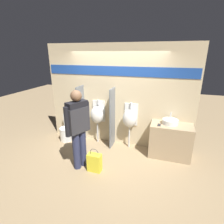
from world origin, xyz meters
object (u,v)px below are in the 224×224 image
Objects in this scene: cell_phone at (159,125)px; toilet at (67,129)px; sink_basin at (170,122)px; urinal_near_counter at (97,115)px; shopping_bag at (94,162)px; urinal_far at (130,119)px; person_in_vest at (78,125)px.

cell_phone is 0.16× the size of toilet.
urinal_near_counter is (-1.92, 0.07, -0.07)m from sink_basin.
cell_phone is 1.72m from shopping_bag.
urinal_near_counter reaches higher than shopping_bag.
urinal_far reaches higher than toilet.
cell_phone is 2.66m from toilet.
shopping_bag is (1.36, -1.11, -0.10)m from toilet.
person_in_vest reaches higher than toilet.
urinal_far is at bearing 68.60° from shopping_bag.
urinal_near_counter and urinal_far have the same top height.
urinal_near_counter is 2.30× the size of shopping_bag.
sink_basin is at bearing -2.21° from urinal_near_counter.
toilet is at bearing 140.66° from shopping_bag.
urinal_near_counter is at bearing 177.79° from sink_basin.
urinal_near_counter is at bearing 27.96° from person_in_vest.
person_in_vest is at bearing -87.01° from urinal_near_counter.
shopping_bag is (-0.49, -1.24, -0.62)m from urinal_far.
sink_basin is 2.17m from person_in_vest.
urinal_near_counter is 1.07m from toilet.
shopping_bag is at bearing -73.08° from person_in_vest.
urinal_far is 1.47m from shopping_bag.
urinal_near_counter is 1.21m from person_in_vest.
shopping_bag is at bearing -39.34° from toilet.
person_in_vest is (-1.86, -1.12, 0.13)m from sink_basin.
shopping_bag is (0.43, -1.24, -0.62)m from urinal_near_counter.
shopping_bag is at bearing -70.76° from urinal_near_counter.
sink_basin is 2.90m from toilet.
toilet is 1.65× the size of shopping_bag.
cell_phone is (-0.24, -0.16, -0.05)m from sink_basin.
urinal_far is at bearing 162.58° from cell_phone.
sink_basin is at bearing 33.86° from cell_phone.
sink_basin is 0.30m from cell_phone.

